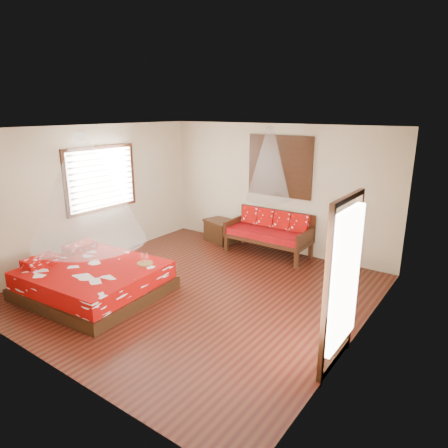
# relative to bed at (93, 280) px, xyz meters

# --- Properties ---
(room) EXTENTS (5.54, 5.54, 2.84)m
(room) POSITION_rel_bed_xyz_m (1.40, 1.14, 1.15)
(room) COLOR #330F0B
(room) RESTS_ON ground
(bed) EXTENTS (2.33, 2.14, 0.65)m
(bed) POSITION_rel_bed_xyz_m (0.00, 0.00, 0.00)
(bed) COLOR black
(bed) RESTS_ON floor
(daybed) EXTENTS (1.84, 0.82, 0.96)m
(daybed) POSITION_rel_bed_xyz_m (1.50, 3.52, 0.27)
(daybed) COLOR black
(daybed) RESTS_ON floor
(storage_chest) EXTENTS (0.89, 0.74, 0.53)m
(storage_chest) POSITION_rel_bed_xyz_m (0.13, 3.59, 0.02)
(storage_chest) COLOR black
(storage_chest) RESTS_ON floor
(shutter_panel) EXTENTS (1.52, 0.06, 1.32)m
(shutter_panel) POSITION_rel_bed_xyz_m (1.50, 3.86, 1.65)
(shutter_panel) COLOR black
(shutter_panel) RESTS_ON wall_back
(window_left) EXTENTS (0.10, 1.74, 1.34)m
(window_left) POSITION_rel_bed_xyz_m (-1.31, 1.34, 1.45)
(window_left) COLOR black
(window_left) RESTS_ON wall_left
(glazed_door) EXTENTS (0.08, 1.02, 2.16)m
(glazed_door) POSITION_rel_bed_xyz_m (4.12, 0.54, 0.82)
(glazed_door) COLOR black
(glazed_door) RESTS_ON floor
(wine_tray) EXTENTS (0.27, 0.27, 0.22)m
(wine_tray) POSITION_rel_bed_xyz_m (0.67, 0.59, 0.31)
(wine_tray) COLOR brown
(wine_tray) RESTS_ON bed
(mosquito_net_main) EXTENTS (1.86, 1.86, 1.80)m
(mosquito_net_main) POSITION_rel_bed_xyz_m (0.02, 0.00, 1.60)
(mosquito_net_main) COLOR white
(mosquito_net_main) RESTS_ON ceiling
(mosquito_net_daybed) EXTENTS (0.93, 0.93, 1.50)m
(mosquito_net_daybed) POSITION_rel_bed_xyz_m (1.50, 3.39, 1.75)
(mosquito_net_daybed) COLOR white
(mosquito_net_daybed) RESTS_ON ceiling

